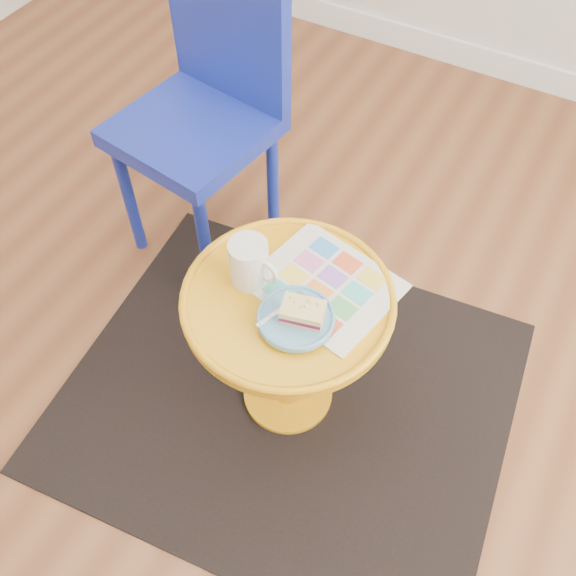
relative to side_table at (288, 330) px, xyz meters
The scene contains 10 objects.
floor 0.49m from the side_table, 164.36° to the right, with size 4.00×4.00×0.00m, color brown.
room_walls 1.63m from the side_table, 145.54° to the left, with size 4.00×4.00×4.00m.
rug 0.36m from the side_table, 32.01° to the left, with size 1.30×1.10×0.01m, color black.
side_table is the anchor object (origin of this frame).
chair 0.77m from the side_table, 138.48° to the left, with size 0.49×0.49×0.97m.
newspaper 0.18m from the side_table, 51.62° to the left, with size 0.33×0.28×0.01m, color silver.
mug 0.24m from the side_table, behind, with size 0.14×0.10×0.13m.
plate 0.18m from the side_table, 46.57° to the right, with size 0.18×0.18×0.02m.
cake_slice 0.21m from the side_table, 36.78° to the right, with size 0.11×0.09×0.04m.
fork 0.18m from the side_table, 74.12° to the right, with size 0.06×0.14×0.00m.
Camera 1 is at (0.78, -0.72, 1.76)m, focal length 40.00 mm.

